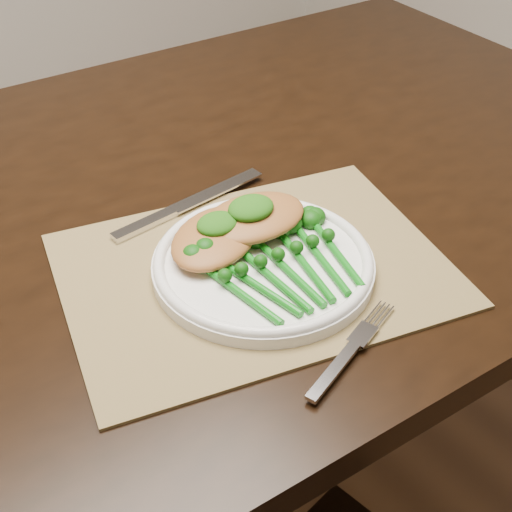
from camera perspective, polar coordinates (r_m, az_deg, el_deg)
dining_table at (r=1.19m, az=-6.71°, el=-10.70°), size 1.64×0.98×0.75m
placemat at (r=0.82m, az=-0.14°, el=-1.10°), size 0.50×0.41×0.00m
dinner_plate at (r=0.81m, az=0.58°, el=-0.55°), size 0.25×0.25×0.02m
knife at (r=0.91m, az=-6.43°, el=3.70°), size 0.23×0.04×0.01m
fork at (r=0.73m, az=8.05°, el=-6.86°), size 0.16×0.07×0.00m
chicken_fillet_left at (r=0.82m, az=-3.31°, el=1.50°), size 0.16×0.14×0.03m
chicken_fillet_right at (r=0.84m, az=-0.20°, el=3.09°), size 0.14×0.10×0.03m
pesto_dollop_left at (r=0.82m, az=-3.11°, el=2.59°), size 0.05×0.04×0.02m
pesto_dollop_right at (r=0.83m, az=-0.41°, el=3.86°), size 0.06×0.05×0.02m
broccolini_bundle at (r=0.79m, az=2.59°, el=-1.17°), size 0.17×0.18×0.04m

